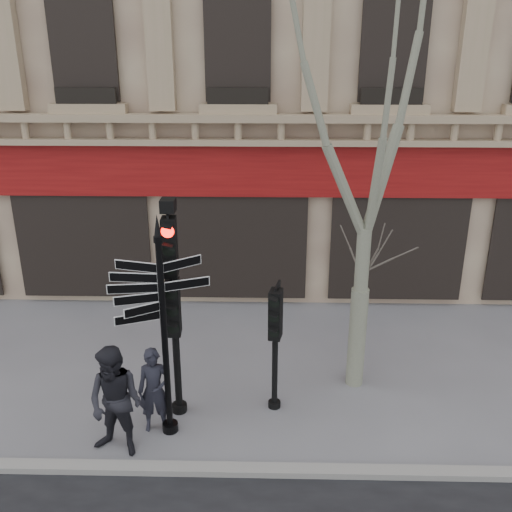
{
  "coord_description": "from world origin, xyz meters",
  "views": [
    {
      "loc": [
        0.73,
        -8.74,
        6.58
      ],
      "look_at": [
        0.51,
        0.6,
        3.0
      ],
      "focal_mm": 40.0,
      "sensor_mm": 36.0,
      "label": 1
    }
  ],
  "objects_px": {
    "fingerpost": "(162,293)",
    "pedestrian_b": "(116,402)",
    "traffic_signal_secondary": "(275,327)",
    "pedestrian_a": "(154,390)",
    "plane_tree": "(374,95)",
    "traffic_signal_main": "(172,284)"
  },
  "relations": [
    {
      "from": "plane_tree",
      "to": "pedestrian_a",
      "type": "height_order",
      "value": "plane_tree"
    },
    {
      "from": "fingerpost",
      "to": "plane_tree",
      "type": "distance_m",
      "value": 4.85
    },
    {
      "from": "traffic_signal_main",
      "to": "plane_tree",
      "type": "distance_m",
      "value": 4.7
    },
    {
      "from": "fingerpost",
      "to": "traffic_signal_secondary",
      "type": "relative_size",
      "value": 1.65
    },
    {
      "from": "traffic_signal_main",
      "to": "pedestrian_a",
      "type": "relative_size",
      "value": 2.58
    },
    {
      "from": "fingerpost",
      "to": "pedestrian_b",
      "type": "height_order",
      "value": "fingerpost"
    },
    {
      "from": "fingerpost",
      "to": "pedestrian_b",
      "type": "distance_m",
      "value": 1.97
    },
    {
      "from": "pedestrian_b",
      "to": "pedestrian_a",
      "type": "bearing_deg",
      "value": 68.33
    },
    {
      "from": "plane_tree",
      "to": "pedestrian_a",
      "type": "relative_size",
      "value": 5.04
    },
    {
      "from": "fingerpost",
      "to": "plane_tree",
      "type": "relative_size",
      "value": 0.5
    },
    {
      "from": "fingerpost",
      "to": "traffic_signal_secondary",
      "type": "bearing_deg",
      "value": 10.5
    },
    {
      "from": "pedestrian_b",
      "to": "fingerpost",
      "type": "bearing_deg",
      "value": 53.94
    },
    {
      "from": "traffic_signal_secondary",
      "to": "pedestrian_a",
      "type": "distance_m",
      "value": 2.41
    },
    {
      "from": "fingerpost",
      "to": "pedestrian_b",
      "type": "xyz_separation_m",
      "value": [
        -0.76,
        -0.57,
        -1.72
      ]
    },
    {
      "from": "traffic_signal_main",
      "to": "plane_tree",
      "type": "height_order",
      "value": "plane_tree"
    },
    {
      "from": "traffic_signal_secondary",
      "to": "traffic_signal_main",
      "type": "bearing_deg",
      "value": -162.79
    },
    {
      "from": "traffic_signal_secondary",
      "to": "pedestrian_b",
      "type": "xyz_separation_m",
      "value": [
        -2.62,
        -1.32,
        -0.72
      ]
    },
    {
      "from": "fingerpost",
      "to": "pedestrian_a",
      "type": "height_order",
      "value": "fingerpost"
    },
    {
      "from": "traffic_signal_secondary",
      "to": "pedestrian_b",
      "type": "height_order",
      "value": "traffic_signal_secondary"
    },
    {
      "from": "pedestrian_a",
      "to": "pedestrian_b",
      "type": "distance_m",
      "value": 0.83
    },
    {
      "from": "traffic_signal_secondary",
      "to": "pedestrian_a",
      "type": "relative_size",
      "value": 1.53
    },
    {
      "from": "traffic_signal_secondary",
      "to": "plane_tree",
      "type": "xyz_separation_m",
      "value": [
        1.63,
        0.85,
        3.96
      ]
    }
  ]
}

